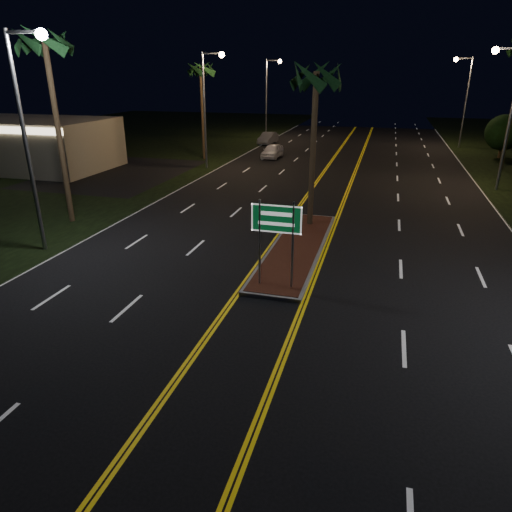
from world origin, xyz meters
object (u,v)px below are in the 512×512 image
(highway_sign, at_px, (276,227))
(streetlight_right_far, at_px, (464,92))
(palm_left_near, at_px, (45,44))
(palm_median, at_px, (316,76))
(shrub_far, at_px, (504,133))
(car_far, at_px, (268,137))
(streetlight_left_mid, at_px, (208,97))
(palm_left_far, at_px, (201,69))
(commercial_building, at_px, (20,143))
(streetlight_left_near, at_px, (29,120))
(streetlight_left_far, at_px, (269,90))
(car_near, at_px, (272,150))
(median_island, at_px, (297,248))
(streetlight_right_mid, at_px, (507,103))

(highway_sign, distance_m, streetlight_right_far, 40.74)
(palm_left_near, bearing_deg, palm_median, 11.31)
(shrub_far, height_order, car_far, shrub_far)
(streetlight_left_mid, bearing_deg, palm_left_far, 118.67)
(commercial_building, distance_m, shrub_far, 42.90)
(streetlight_left_near, distance_m, palm_left_far, 24.19)
(streetlight_left_near, xyz_separation_m, streetlight_left_mid, (0.00, 20.00, 0.00))
(streetlight_left_far, xyz_separation_m, palm_median, (10.61, -33.50, 1.62))
(shrub_far, distance_m, car_near, 21.47)
(streetlight_left_near, xyz_separation_m, palm_median, (10.61, 6.50, 1.62))
(streetlight_left_mid, height_order, palm_left_far, streetlight_left_mid)
(median_island, distance_m, palm_left_near, 15.20)
(palm_left_near, distance_m, shrub_far, 38.93)
(palm_left_near, distance_m, car_far, 32.28)
(highway_sign, bearing_deg, commercial_building, 146.52)
(palm_left_far, bearing_deg, commercial_building, -148.75)
(streetlight_left_near, height_order, shrub_far, streetlight_left_near)
(commercial_building, xyz_separation_m, streetlight_left_mid, (15.39, 4.01, 3.65))
(streetlight_right_mid, height_order, streetlight_right_far, same)
(streetlight_left_near, xyz_separation_m, car_near, (3.76, 26.37, -4.91))
(streetlight_left_mid, bearing_deg, streetlight_left_far, 90.00)
(commercial_building, distance_m, streetlight_right_mid, 36.85)
(palm_left_near, bearing_deg, streetlight_left_far, 87.00)
(streetlight_left_near, relative_size, palm_median, 1.08)
(streetlight_left_far, xyz_separation_m, palm_left_far, (-2.19, -16.00, 2.09))
(commercial_building, distance_m, palm_left_near, 19.25)
(car_far, bearing_deg, car_near, -68.40)
(streetlight_right_mid, relative_size, car_near, 2.01)
(streetlight_right_mid, height_order, palm_left_near, palm_left_near)
(commercial_building, xyz_separation_m, palm_median, (26.00, -9.49, 5.27))
(palm_median, bearing_deg, shrub_far, 61.58)
(streetlight_right_mid, height_order, shrub_far, streetlight_right_mid)
(shrub_far, bearing_deg, streetlight_left_near, -127.34)
(streetlight_right_mid, xyz_separation_m, palm_left_far, (-23.41, 6.00, 2.09))
(palm_left_far, bearing_deg, streetlight_left_near, -84.79)
(commercial_building, xyz_separation_m, shrub_far, (39.80, 16.01, 0.33))
(streetlight_left_far, height_order, palm_left_far, streetlight_left_far)
(commercial_building, bearing_deg, median_island, -26.55)
(palm_left_near, bearing_deg, highway_sign, -22.60)
(streetlight_left_mid, xyz_separation_m, palm_median, (10.61, -13.50, 1.62))
(median_island, bearing_deg, highway_sign, -90.00)
(streetlight_left_mid, relative_size, shrub_far, 2.27)
(commercial_building, relative_size, streetlight_right_far, 1.67)
(streetlight_right_mid, distance_m, car_near, 19.98)
(streetlight_right_far, relative_size, palm_median, 1.08)
(streetlight_left_near, height_order, palm_median, streetlight_left_near)
(streetlight_left_near, distance_m, car_far, 35.51)
(streetlight_right_far, height_order, palm_left_far, streetlight_right_far)
(streetlight_left_near, height_order, car_near, streetlight_left_near)
(car_near, xyz_separation_m, car_far, (-2.65, 8.78, -0.01))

